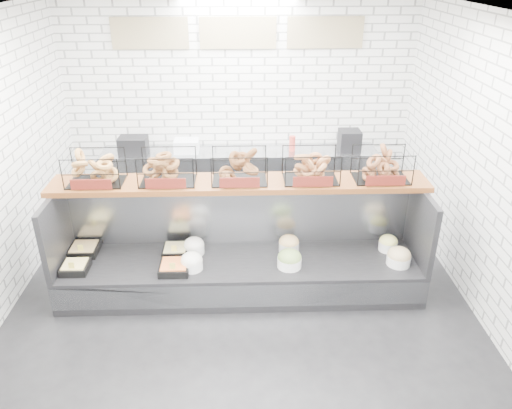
{
  "coord_description": "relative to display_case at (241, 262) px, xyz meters",
  "views": [
    {
      "loc": [
        0.02,
        -4.42,
        3.44
      ],
      "look_at": [
        0.18,
        0.45,
        1.01
      ],
      "focal_mm": 35.0,
      "sensor_mm": 36.0,
      "label": 1
    }
  ],
  "objects": [
    {
      "name": "prep_counter",
      "position": [
        -0.01,
        2.08,
        0.14
      ],
      "size": [
        4.0,
        0.6,
        1.2
      ],
      "color": "#93969B",
      "rests_on": "ground"
    },
    {
      "name": "room_shell",
      "position": [
        -0.0,
        0.26,
        1.73
      ],
      "size": [
        5.02,
        5.51,
        3.01
      ],
      "color": "white",
      "rests_on": "ground"
    },
    {
      "name": "display_case",
      "position": [
        0.0,
        0.0,
        0.0
      ],
      "size": [
        4.0,
        0.9,
        1.2
      ],
      "color": "black",
      "rests_on": "ground"
    },
    {
      "name": "ground",
      "position": [
        -0.0,
        -0.34,
        -0.32
      ],
      "size": [
        5.5,
        5.5,
        0.0
      ],
      "primitive_type": "plane",
      "color": "black",
      "rests_on": "ground"
    },
    {
      "name": "bagel_shelf",
      "position": [
        -0.01,
        0.17,
        1.07
      ],
      "size": [
        4.1,
        0.5,
        0.4
      ],
      "color": "#542A12",
      "rests_on": "display_case"
    }
  ]
}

